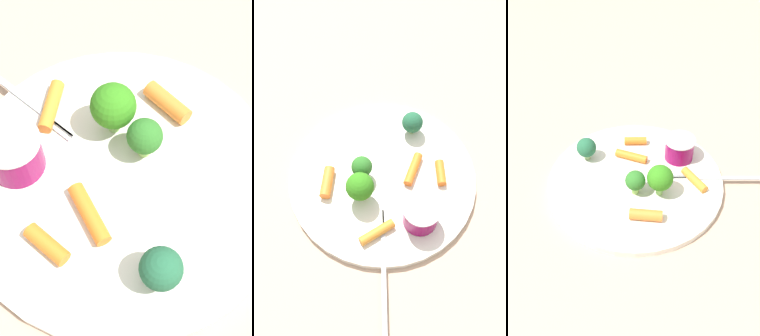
# 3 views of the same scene
# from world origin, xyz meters

# --- Properties ---
(ground_plane) EXTENTS (2.40, 2.40, 0.00)m
(ground_plane) POSITION_xyz_m (0.00, 0.00, 0.00)
(ground_plane) COLOR tan
(plate) EXTENTS (0.31, 0.31, 0.01)m
(plate) POSITION_xyz_m (0.00, 0.00, 0.01)
(plate) COLOR silver
(plate) RESTS_ON ground_plane
(sauce_cup) EXTENTS (0.06, 0.06, 0.04)m
(sauce_cup) POSITION_xyz_m (0.06, -0.08, 0.03)
(sauce_cup) COLOR #7D0848
(sauce_cup) RESTS_ON plate
(broccoli_floret_0) EXTENTS (0.03, 0.03, 0.05)m
(broccoli_floret_0) POSITION_xyz_m (-0.03, 0.00, 0.04)
(broccoli_floret_0) COLOR #90C15E
(broccoli_floret_0) RESTS_ON plate
(broccoli_floret_1) EXTENTS (0.04, 0.04, 0.04)m
(broccoli_floret_1) POSITION_xyz_m (0.05, 0.09, 0.04)
(broccoli_floret_1) COLOR #8FB971
(broccoli_floret_1) RESTS_ON plate
(broccoli_floret_2) EXTENTS (0.04, 0.04, 0.06)m
(broccoli_floret_2) POSITION_xyz_m (-0.04, -0.04, 0.05)
(broccoli_floret_2) COLOR #86C063
(broccoli_floret_2) RESTS_ON plate
(carrot_stick_0) EXTENTS (0.02, 0.04, 0.01)m
(carrot_stick_0) POSITION_xyz_m (0.09, -0.00, 0.02)
(carrot_stick_0) COLOR orange
(carrot_stick_0) RESTS_ON plate
(carrot_stick_1) EXTENTS (0.03, 0.06, 0.01)m
(carrot_stick_1) POSITION_xyz_m (0.05, 0.01, 0.02)
(carrot_stick_1) COLOR orange
(carrot_stick_1) RESTS_ON plate
(carrot_stick_2) EXTENTS (0.02, 0.05, 0.02)m
(carrot_stick_2) POSITION_xyz_m (-0.09, -0.02, 0.02)
(carrot_stick_2) COLOR orange
(carrot_stick_2) RESTS_ON plate
(carrot_stick_3) EXTENTS (0.06, 0.04, 0.01)m
(carrot_stick_3) POSITION_xyz_m (-0.01, -0.10, 0.02)
(carrot_stick_3) COLOR orange
(carrot_stick_3) RESTS_ON plate
(fork) EXTENTS (0.01, 0.20, 0.00)m
(fork) POSITION_xyz_m (0.00, -0.16, 0.01)
(fork) COLOR #AEB7BC
(fork) RESTS_ON plate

